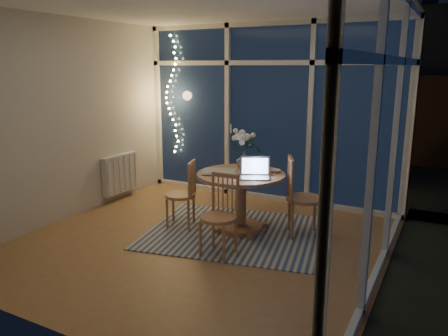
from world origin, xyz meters
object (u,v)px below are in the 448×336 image
Objects in this scene: dining_table at (241,202)px; flower_vase at (245,160)px; chair_front at (218,216)px; laptop at (255,167)px; chair_left at (180,193)px; chair_right at (305,197)px.

flower_vase is at bearing 105.97° from dining_table.
chair_front is 2.57× the size of laptop.
dining_table is at bearing 97.52° from chair_front.
dining_table is 0.77m from chair_front.
flower_vase is (0.66, 0.47, 0.40)m from chair_left.
chair_right is 4.63× the size of flower_vase.
laptop is (0.14, 0.63, 0.41)m from chair_front.
dining_table is at bearing 78.59° from chair_right.
chair_left is at bearing 79.58° from chair_right.
laptop is at bearing -50.23° from flower_vase.
flower_vase is at bearing 60.14° from chair_right.
laptop reaches higher than dining_table.
chair_front is 4.22× the size of flower_vase.
flower_vase is (-0.81, 0.05, 0.34)m from chair_right.
chair_left is 0.88× the size of chair_right.
chair_right reaches higher than dining_table.
flower_vase is (-0.07, 0.25, 0.47)m from dining_table.
dining_table is at bearing -74.03° from flower_vase.
chair_right is at bearing 56.02° from chair_front.
laptop is (-0.50, -0.33, 0.37)m from chair_right.
flower_vase is (-0.31, 0.38, -0.02)m from laptop.
chair_right reaches higher than flower_vase.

